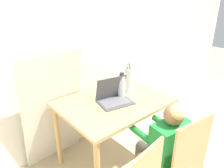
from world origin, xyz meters
TOP-DOWN VIEW (x-y plane):
  - wall_back at (0.00, 2.23)m, footprint 6.40×0.05m
  - dining_table at (0.10, 1.65)m, footprint 1.03×0.78m
  - chair_occupied at (0.11, 0.91)m, footprint 0.45×0.45m
  - person_seated at (0.13, 1.04)m, footprint 0.37×0.46m
  - laptop at (0.09, 1.64)m, footprint 0.36×0.30m
  - flower_vase at (0.37, 1.71)m, footprint 0.09×0.09m
  - water_bottle at (0.22, 1.67)m, footprint 0.07×0.07m
  - cardboard_panel at (-0.34, 2.08)m, footprint 0.63×0.19m

SIDE VIEW (x-z plane):
  - chair_occupied at x=0.11m, z-range 0.01..0.94m
  - person_seated at x=0.13m, z-range 0.12..1.08m
  - cardboard_panel at x=-0.34m, z-range 0.00..1.22m
  - dining_table at x=0.10m, z-range 0.27..1.01m
  - laptop at x=0.09m, z-range 0.67..0.91m
  - water_bottle at x=0.22m, z-range 0.73..0.98m
  - flower_vase at x=0.37m, z-range 0.71..1.06m
  - wall_back at x=0.00m, z-range 0.00..2.50m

